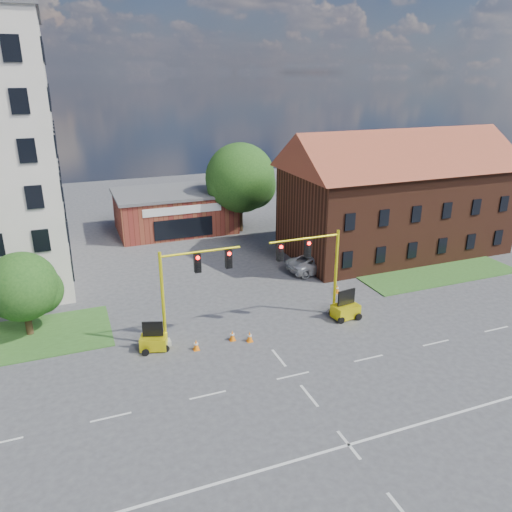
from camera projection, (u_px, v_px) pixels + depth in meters
name	position (u px, v px, depth m)	size (l,w,h in m)	color
ground	(293.00, 376.00, 28.19)	(120.00, 120.00, 0.00)	#3F3F41
grass_verge_ne	(440.00, 275.00, 42.17)	(14.00, 4.00, 0.08)	#30541F
lane_markings	(318.00, 407.00, 25.56)	(60.00, 36.00, 0.01)	silver
brick_shop	(175.00, 210.00, 53.66)	(12.40, 8.40, 4.30)	maroon
townhouse_row	(397.00, 189.00, 46.25)	(21.00, 11.00, 11.50)	#4C2416
tree_large	(243.00, 180.00, 52.29)	(7.65, 7.28, 9.41)	#3E2916
tree_nw_front	(26.00, 288.00, 31.61)	(4.65, 4.43, 5.64)	#3E2916
signal_mast_west	(189.00, 284.00, 30.59)	(5.30, 0.60, 6.20)	gray
signal_mast_east	(315.00, 265.00, 33.56)	(5.30, 0.60, 6.20)	gray
trailer_west	(154.00, 341.00, 30.67)	(1.85, 1.51, 1.82)	#FFEE15
trailer_east	(346.00, 310.00, 34.60)	(1.92, 1.41, 2.03)	#FFEE15
cone_a	(196.00, 345.00, 30.69)	(0.40, 0.40, 0.70)	orange
cone_b	(232.00, 335.00, 31.80)	(0.40, 0.40, 0.70)	orange
cone_c	(250.00, 337.00, 31.66)	(0.40, 0.40, 0.70)	orange
cone_d	(337.00, 289.00, 38.66)	(0.40, 0.40, 0.70)	orange
pickup_white	(318.00, 263.00, 42.83)	(2.52, 5.47, 1.52)	silver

